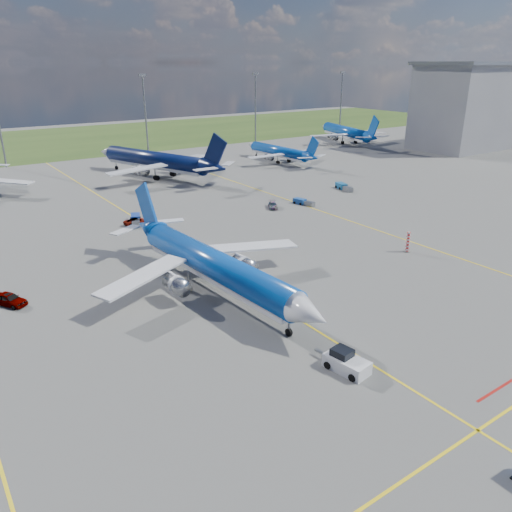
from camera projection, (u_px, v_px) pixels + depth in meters
ground at (305, 323)px, 52.58m from camera, size 400.00×400.00×0.00m
grass_strip at (17, 145)px, 167.35m from camera, size 400.00×80.00×0.01m
taxiway_lines at (185, 248)px, 73.87m from camera, size 60.25×160.00×0.02m
floodlight_masts at (77, 114)px, 137.52m from camera, size 202.20×0.50×22.70m
terminal_building at (475, 105)px, 157.65m from camera, size 42.00×22.00×26.00m
warning_post at (408, 242)px, 72.00m from camera, size 0.50×0.50×3.00m
bg_jet_n at (156, 177)px, 120.34m from camera, size 45.88×52.29×11.46m
bg_jet_ne at (279, 162)px, 138.36m from camera, size 24.68×31.93×8.20m
bg_jet_ene at (345, 143)px, 171.30m from camera, size 40.11×46.55×10.40m
main_airliner at (216, 293)px, 59.60m from camera, size 32.06×40.66×10.16m
pushback_tug at (346, 362)px, 44.40m from camera, size 2.71×5.74×1.91m
service_car_a at (9, 299)px, 56.33m from camera, size 3.77×4.60×1.48m
service_car_b at (136, 221)px, 84.36m from camera, size 4.34×2.21×1.17m
service_car_c at (273, 205)px, 94.06m from camera, size 3.40×4.20×1.14m
baggage_tug_w at (303, 202)px, 96.46m from camera, size 2.14×4.69×1.02m
baggage_tug_c at (136, 220)px, 85.40m from camera, size 3.24×5.46×1.19m
baggage_tug_e at (344, 187)px, 107.80m from camera, size 2.84×5.62×1.22m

